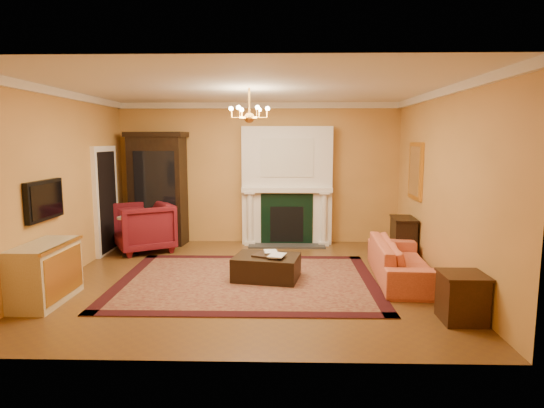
{
  "coord_description": "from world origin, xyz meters",
  "views": [
    {
      "loc": [
        0.52,
        -7.05,
        2.21
      ],
      "look_at": [
        0.34,
        0.3,
        1.18
      ],
      "focal_mm": 30.0,
      "sensor_mm": 36.0,
      "label": 1
    }
  ],
  "objects_px": {
    "pedestal_table": "(129,233)",
    "leather_ottoman": "(267,267)",
    "console_table": "(403,239)",
    "end_table": "(462,299)",
    "wingback_armchair": "(144,225)",
    "coral_sofa": "(403,254)",
    "commode": "(45,273)",
    "china_cabinet": "(158,191)"
  },
  "relations": [
    {
      "from": "pedestal_table",
      "to": "leather_ottoman",
      "type": "relative_size",
      "value": 0.76
    },
    {
      "from": "pedestal_table",
      "to": "console_table",
      "type": "height_order",
      "value": "pedestal_table"
    },
    {
      "from": "console_table",
      "to": "end_table",
      "type": "bearing_deg",
      "value": -86.99
    },
    {
      "from": "pedestal_table",
      "to": "console_table",
      "type": "distance_m",
      "value": 5.22
    },
    {
      "from": "wingback_armchair",
      "to": "leather_ottoman",
      "type": "xyz_separation_m",
      "value": [
        2.52,
        -1.82,
        -0.33
      ]
    },
    {
      "from": "console_table",
      "to": "leather_ottoman",
      "type": "bearing_deg",
      "value": -146.9
    },
    {
      "from": "wingback_armchair",
      "to": "leather_ottoman",
      "type": "relative_size",
      "value": 1.07
    },
    {
      "from": "end_table",
      "to": "console_table",
      "type": "height_order",
      "value": "console_table"
    },
    {
      "from": "coral_sofa",
      "to": "console_table",
      "type": "bearing_deg",
      "value": -11.15
    },
    {
      "from": "wingback_armchair",
      "to": "console_table",
      "type": "distance_m",
      "value": 5.06
    },
    {
      "from": "commode",
      "to": "wingback_armchair",
      "type": "bearing_deg",
      "value": 81.71
    },
    {
      "from": "end_table",
      "to": "commode",
      "type": "bearing_deg",
      "value": 174.41
    },
    {
      "from": "china_cabinet",
      "to": "console_table",
      "type": "xyz_separation_m",
      "value": [
        4.92,
        -1.12,
        -0.76
      ]
    },
    {
      "from": "china_cabinet",
      "to": "coral_sofa",
      "type": "bearing_deg",
      "value": -22.2
    },
    {
      "from": "commode",
      "to": "end_table",
      "type": "relative_size",
      "value": 1.92
    },
    {
      "from": "china_cabinet",
      "to": "pedestal_table",
      "type": "relative_size",
      "value": 3.0
    },
    {
      "from": "coral_sofa",
      "to": "leather_ottoman",
      "type": "bearing_deg",
      "value": 95.08
    },
    {
      "from": "wingback_armchair",
      "to": "end_table",
      "type": "xyz_separation_m",
      "value": [
        4.98,
        -3.45,
        -0.25
      ]
    },
    {
      "from": "china_cabinet",
      "to": "wingback_armchair",
      "type": "height_order",
      "value": "china_cabinet"
    },
    {
      "from": "commode",
      "to": "leather_ottoman",
      "type": "bearing_deg",
      "value": 20.92
    },
    {
      "from": "wingback_armchair",
      "to": "leather_ottoman",
      "type": "bearing_deg",
      "value": 24.07
    },
    {
      "from": "china_cabinet",
      "to": "pedestal_table",
      "type": "bearing_deg",
      "value": -100.2
    },
    {
      "from": "pedestal_table",
      "to": "end_table",
      "type": "xyz_separation_m",
      "value": [
        5.16,
        -3.1,
        -0.15
      ]
    },
    {
      "from": "end_table",
      "to": "console_table",
      "type": "bearing_deg",
      "value": 88.86
    },
    {
      "from": "wingback_armchair",
      "to": "leather_ottoman",
      "type": "distance_m",
      "value": 3.13
    },
    {
      "from": "pedestal_table",
      "to": "commode",
      "type": "height_order",
      "value": "commode"
    },
    {
      "from": "china_cabinet",
      "to": "end_table",
      "type": "relative_size",
      "value": 3.96
    },
    {
      "from": "end_table",
      "to": "console_table",
      "type": "xyz_separation_m",
      "value": [
        0.06,
        3.02,
        0.09
      ]
    },
    {
      "from": "coral_sofa",
      "to": "console_table",
      "type": "height_order",
      "value": "coral_sofa"
    },
    {
      "from": "wingback_armchair",
      "to": "coral_sofa",
      "type": "bearing_deg",
      "value": 39.24
    },
    {
      "from": "leather_ottoman",
      "to": "console_table",
      "type": "bearing_deg",
      "value": 39.66
    },
    {
      "from": "china_cabinet",
      "to": "wingback_armchair",
      "type": "distance_m",
      "value": 0.92
    },
    {
      "from": "wingback_armchair",
      "to": "leather_ottoman",
      "type": "height_order",
      "value": "wingback_armchair"
    },
    {
      "from": "coral_sofa",
      "to": "end_table",
      "type": "relative_size",
      "value": 3.71
    },
    {
      "from": "china_cabinet",
      "to": "end_table",
      "type": "xyz_separation_m",
      "value": [
        4.86,
        -4.14,
        -0.85
      ]
    },
    {
      "from": "commode",
      "to": "end_table",
      "type": "distance_m",
      "value": 5.48
    },
    {
      "from": "coral_sofa",
      "to": "leather_ottoman",
      "type": "relative_size",
      "value": 2.13
    },
    {
      "from": "coral_sofa",
      "to": "wingback_armchair",
      "type": "bearing_deg",
      "value": 72.99
    },
    {
      "from": "commode",
      "to": "china_cabinet",
      "type": "bearing_deg",
      "value": 81.54
    },
    {
      "from": "pedestal_table",
      "to": "wingback_armchair",
      "type": "bearing_deg",
      "value": 62.59
    },
    {
      "from": "china_cabinet",
      "to": "wingback_armchair",
      "type": "xyz_separation_m",
      "value": [
        -0.12,
        -0.69,
        -0.6
      ]
    },
    {
      "from": "coral_sofa",
      "to": "leather_ottoman",
      "type": "height_order",
      "value": "coral_sofa"
    }
  ]
}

